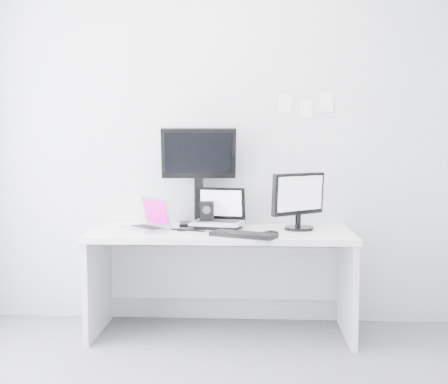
{
  "coord_description": "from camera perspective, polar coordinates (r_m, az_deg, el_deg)",
  "views": [
    {
      "loc": [
        0.23,
        -2.63,
        1.33
      ],
      "look_at": [
        0.02,
        1.23,
        1.0
      ],
      "focal_mm": 45.68,
      "sensor_mm": 36.0,
      "label": 1
    }
  ],
  "objects": [
    {
      "name": "back_wall",
      "position": [
        4.23,
        -0.0,
        5.16
      ],
      "size": [
        3.6,
        0.0,
        3.6
      ],
      "primitive_type": "plane",
      "rotation": [
        1.57,
        0.0,
        0.0
      ],
      "color": "silver",
      "rests_on": "ground"
    },
    {
      "name": "desk",
      "position": [
        4.0,
        -0.27,
        -9.06
      ],
      "size": [
        1.8,
        0.7,
        0.73
      ],
      "primitive_type": "cube",
      "color": "white",
      "rests_on": "ground"
    },
    {
      "name": "macbook",
      "position": [
        3.98,
        -7.87,
        -2.13
      ],
      "size": [
        0.38,
        0.39,
        0.23
      ],
      "primitive_type": "cube",
      "rotation": [
        0.0,
        0.0,
        -0.8
      ],
      "color": "#B0AFB4",
      "rests_on": "desk"
    },
    {
      "name": "speaker",
      "position": [
        4.09,
        -1.7,
        -2.25
      ],
      "size": [
        0.12,
        0.12,
        0.19
      ],
      "primitive_type": "cube",
      "rotation": [
        0.0,
        0.0,
        0.41
      ],
      "color": "black",
      "rests_on": "desk"
    },
    {
      "name": "dell_laptop",
      "position": [
        4.01,
        -0.68,
        -1.6
      ],
      "size": [
        0.4,
        0.34,
        0.29
      ],
      "primitive_type": "cube",
      "rotation": [
        0.0,
        0.0,
        -0.19
      ],
      "color": "#AAADB1",
      "rests_on": "desk"
    },
    {
      "name": "rear_monitor",
      "position": [
        4.14,
        -2.55,
        1.64
      ],
      "size": [
        0.55,
        0.25,
        0.73
      ],
      "primitive_type": "cube",
      "rotation": [
        0.0,
        0.0,
        0.1
      ],
      "color": "black",
      "rests_on": "desk"
    },
    {
      "name": "samsung_monitor",
      "position": [
        3.98,
        7.54,
        -0.84
      ],
      "size": [
        0.48,
        0.44,
        0.41
      ],
      "primitive_type": "cube",
      "rotation": [
        0.0,
        0.0,
        0.67
      ],
      "color": "black",
      "rests_on": "desk"
    },
    {
      "name": "keyboard",
      "position": [
        3.68,
        1.97,
        -4.29
      ],
      "size": [
        0.45,
        0.31,
        0.03
      ],
      "primitive_type": "cube",
      "rotation": [
        0.0,
        0.0,
        -0.42
      ],
      "color": "black",
      "rests_on": "desk"
    },
    {
      "name": "mouse",
      "position": [
        3.73,
        4.68,
        -4.12
      ],
      "size": [
        0.12,
        0.09,
        0.04
      ],
      "primitive_type": "ellipsoid",
      "rotation": [
        0.0,
        0.0,
        0.23
      ],
      "color": "black",
      "rests_on": "desk"
    },
    {
      "name": "wall_note_0",
      "position": [
        4.24,
        6.15,
        8.78
      ],
      "size": [
        0.1,
        0.0,
        0.14
      ],
      "primitive_type": "cube",
      "color": "white",
      "rests_on": "back_wall"
    },
    {
      "name": "wall_note_1",
      "position": [
        4.25,
        8.19,
        8.21
      ],
      "size": [
        0.09,
        0.0,
        0.13
      ],
      "primitive_type": "cube",
      "color": "white",
      "rests_on": "back_wall"
    },
    {
      "name": "wall_note_2",
      "position": [
        4.27,
        10.23,
        8.84
      ],
      "size": [
        0.1,
        0.0,
        0.14
      ],
      "primitive_type": "cube",
      "color": "white",
      "rests_on": "back_wall"
    }
  ]
}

